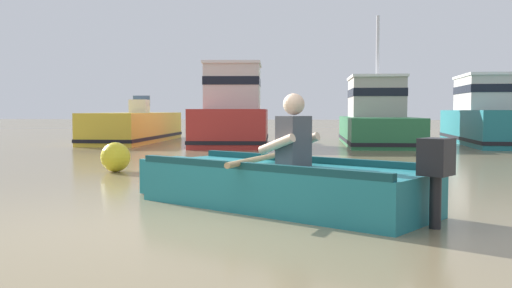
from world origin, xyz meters
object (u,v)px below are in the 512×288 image
object	(u,v)px
rowboat_with_person	(276,184)
mooring_buoy	(115,157)
moored_boat_yellow	(135,128)
moored_boat_teal	(489,118)
moored_boat_red	(232,114)
moored_boat_green	(377,119)

from	to	relation	value
rowboat_with_person	mooring_buoy	distance (m)	4.36
moored_boat_yellow	moored_boat_teal	world-z (taller)	moored_boat_teal
mooring_buoy	moored_boat_teal	bearing A→B (deg)	48.59
rowboat_with_person	moored_boat_yellow	world-z (taller)	moored_boat_yellow
moored_boat_red	moored_boat_teal	bearing A→B (deg)	11.60
rowboat_with_person	moored_boat_teal	size ratio (longest dim) A/B	0.54
moored_boat_green	rowboat_with_person	bearing A→B (deg)	-98.79
moored_boat_red	moored_boat_green	size ratio (longest dim) A/B	0.86
moored_boat_red	moored_boat_yellow	bearing A→B (deg)	159.89
mooring_buoy	rowboat_with_person	bearing A→B (deg)	-46.37
moored_boat_yellow	moored_boat_red	world-z (taller)	moored_boat_red
rowboat_with_person	moored_boat_yellow	distance (m)	13.57
moored_boat_green	mooring_buoy	distance (m)	10.01
moored_boat_yellow	moored_boat_teal	xyz separation A→B (m)	(11.16, 0.32, 0.35)
moored_boat_yellow	mooring_buoy	distance (m)	9.52
moored_boat_red	moored_boat_green	xyz separation A→B (m)	(4.28, 0.94, -0.14)
moored_boat_yellow	mooring_buoy	xyz separation A→B (m)	(2.89, -9.07, -0.21)
rowboat_with_person	moored_boat_teal	bearing A→B (deg)	67.21
moored_boat_red	mooring_buoy	xyz separation A→B (m)	(-0.57, -7.80, -0.66)
mooring_buoy	moored_boat_yellow	bearing A→B (deg)	107.67
moored_boat_red	moored_boat_green	bearing A→B (deg)	12.42
moored_boat_red	moored_boat_green	distance (m)	4.38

